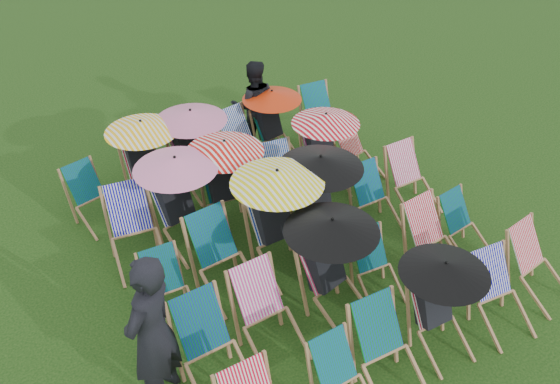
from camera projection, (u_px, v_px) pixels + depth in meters
ground at (303, 256)px, 8.69m from camera, size 100.00×100.00×0.00m
deckchair_2 at (390, 354)px, 6.68m from camera, size 0.73×0.97×0.99m
deckchair_3 at (441, 306)px, 7.06m from camera, size 1.02×1.07×1.21m
deckchair_4 at (502, 296)px, 7.44m from camera, size 0.72×0.91×0.91m
deckchair_5 at (540, 265)px, 7.87m from camera, size 0.69×0.90×0.92m
deckchair_6 at (213, 351)px, 6.70m from camera, size 0.68×0.95×1.02m
deckchair_7 at (269, 316)px, 7.13m from camera, size 0.66×0.92×0.99m
deckchair_8 at (334, 267)px, 7.47m from camera, size 1.14×1.24×1.36m
deckchair_9 at (378, 268)px, 7.91m from camera, size 0.63×0.81×0.81m
deckchair_10 at (437, 241)px, 8.21m from camera, size 0.68×0.92×0.96m
deckchair_11 at (466, 227)px, 8.56m from camera, size 0.60×0.80×0.83m
deckchair_12 at (169, 291)px, 7.55m from camera, size 0.63×0.82×0.84m
deckchair_13 at (224, 259)px, 7.89m from camera, size 0.72×0.97×1.02m
deckchair_14 at (279, 219)px, 8.14m from camera, size 1.22×1.27×1.45m
deckchair_15 at (320, 201)px, 8.51m from camera, size 1.17×1.24×1.39m
deckchair_16 at (376, 200)px, 9.01m from camera, size 0.62×0.84×0.88m
deckchair_17 at (413, 180)px, 9.39m from camera, size 0.65×0.88×0.93m
deckchair_18 at (135, 231)px, 8.33m from camera, size 0.84×1.05×1.03m
deckchair_19 at (181, 201)px, 8.52m from camera, size 1.15×1.23×1.37m
deckchair_20 at (226, 182)px, 8.92m from camera, size 1.12×1.19×1.33m
deckchair_21 at (283, 179)px, 9.44m from camera, size 0.73×0.92×0.90m
deckchair_22 at (325, 151)px, 9.69m from camera, size 1.06×1.12×1.25m
deckchair_23 at (359, 153)px, 10.05m from camera, size 0.72×0.90×0.87m
deckchair_24 at (93, 197)px, 9.08m from camera, size 0.70×0.88×0.86m
deckchair_25 at (145, 160)px, 9.41m from camera, size 1.10×1.16×1.31m
deckchair_26 at (195, 149)px, 9.66m from camera, size 1.11×1.20×1.32m
deckchair_27 at (245, 144)px, 10.17m from camera, size 0.77×0.98×0.99m
deckchair_28 at (274, 123)px, 10.46m from camera, size 0.99×1.06×1.17m
deckchair_29 at (323, 116)px, 10.96m from camera, size 0.73×0.94×0.95m
person_left at (152, 333)px, 6.29m from camera, size 0.85×0.78×1.96m
person_rear at (254, 105)px, 10.60m from camera, size 0.95×0.86×1.60m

